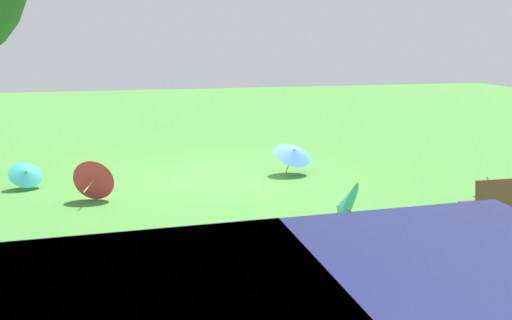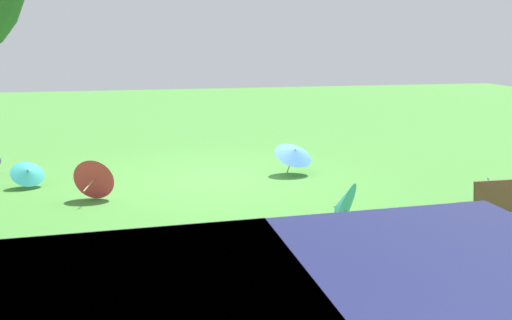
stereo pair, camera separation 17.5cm
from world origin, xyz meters
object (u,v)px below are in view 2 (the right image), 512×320
object	(u,v)px
parasol_teal_0	(340,209)
parasol_blue_1	(495,193)
parasol_teal_1	(445,228)
parasol_blue_0	(294,152)
parasol_red_0	(95,178)
parasol_teal_2	(28,172)

from	to	relation	value
parasol_teal_0	parasol_blue_1	xyz separation A→B (m)	(-3.06, -0.69, -0.15)
parasol_teal_1	parasol_blue_1	bearing A→B (deg)	-140.99
parasol_teal_0	parasol_blue_0	xyz separation A→B (m)	(-0.35, -3.68, 0.05)
parasol_blue_0	parasol_teal_1	world-z (taller)	parasol_blue_0
parasol_blue_0	parasol_red_0	bearing A→B (deg)	13.13
parasol_teal_1	parasol_teal_2	bearing A→B (deg)	-36.21
parasol_blue_0	parasol_teal_2	distance (m)	5.37
parasol_blue_1	parasol_teal_0	bearing A→B (deg)	12.66
parasol_teal_1	parasol_teal_2	size ratio (longest dim) A/B	0.86
parasol_teal_1	parasol_red_0	bearing A→B (deg)	-36.03
parasol_blue_0	parasol_teal_1	bearing A→B (deg)	100.96
parasol_teal_1	parasol_blue_1	distance (m)	2.37
parasol_teal_0	parasol_teal_2	xyz separation A→B (m)	(5.01, -3.76, -0.12)
parasol_teal_2	parasol_blue_1	bearing A→B (deg)	159.18
parasol_teal_0	parasol_teal_2	size ratio (longest dim) A/B	1.10
parasol_teal_2	parasol_teal_0	bearing A→B (deg)	143.13
parasol_teal_1	parasol_teal_2	xyz separation A→B (m)	(6.23, -4.56, -0.02)
parasol_teal_0	parasol_red_0	distance (m)	4.58
parasol_blue_0	parasol_teal_2	world-z (taller)	parasol_blue_0
parasol_teal_0	parasol_blue_0	distance (m)	3.70
parasol_teal_1	parasol_blue_0	bearing A→B (deg)	-79.04
parasol_teal_0	parasol_blue_0	world-z (taller)	parasol_teal_0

